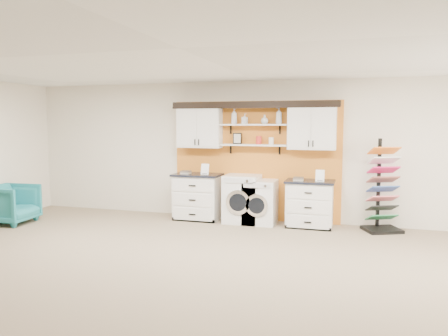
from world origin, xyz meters
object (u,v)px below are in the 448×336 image
(base_cabinet_right, at_px, (310,204))
(dryer, at_px, (260,202))
(armchair, at_px, (11,204))
(washer, at_px, (242,199))
(sample_rack, at_px, (382,202))
(base_cabinet_left, at_px, (198,196))

(base_cabinet_right, height_order, dryer, base_cabinet_right)
(base_cabinet_right, relative_size, armchair, 1.08)
(armchair, bearing_deg, base_cabinet_right, -79.10)
(washer, bearing_deg, sample_rack, 0.81)
(base_cabinet_left, xyz_separation_m, armchair, (-3.37, -1.41, -0.09))
(base_cabinet_left, bearing_deg, dryer, -0.15)
(washer, height_order, sample_rack, sample_rack)
(base_cabinet_right, distance_m, dryer, 0.95)
(dryer, relative_size, sample_rack, 0.51)
(sample_rack, bearing_deg, dryer, 157.11)
(base_cabinet_left, xyz_separation_m, sample_rack, (3.55, 0.03, 0.07))
(dryer, xyz_separation_m, armchair, (-4.68, -1.41, -0.05))
(sample_rack, relative_size, armchair, 2.01)
(washer, xyz_separation_m, dryer, (0.37, 0.00, -0.04))
(washer, height_order, armchair, washer)
(base_cabinet_left, distance_m, washer, 0.94)
(base_cabinet_left, xyz_separation_m, base_cabinet_right, (2.26, 0.00, -0.02))
(base_cabinet_left, height_order, sample_rack, sample_rack)
(base_cabinet_left, distance_m, sample_rack, 3.55)
(base_cabinet_left, bearing_deg, sample_rack, 0.54)
(dryer, bearing_deg, base_cabinet_left, 179.85)
(base_cabinet_left, height_order, dryer, base_cabinet_left)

